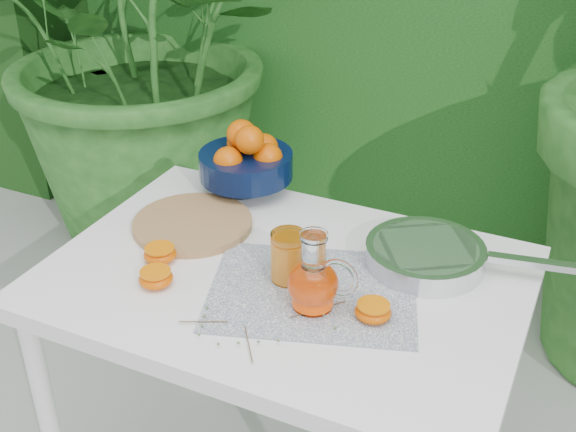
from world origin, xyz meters
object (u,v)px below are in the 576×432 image
at_px(cutting_board, 193,224).
at_px(saute_pan, 427,254).
at_px(juice_pitcher, 314,282).
at_px(white_table, 284,304).
at_px(fruit_bowl, 247,159).

relative_size(cutting_board, saute_pan, 0.60).
xyz_separation_m(cutting_board, juice_pitcher, (0.38, -0.17, 0.05)).
xyz_separation_m(white_table, fruit_bowl, (-0.25, 0.31, 0.17)).
xyz_separation_m(juice_pitcher, saute_pan, (0.16, 0.25, -0.04)).
bearing_deg(fruit_bowl, saute_pan, -15.97).
xyz_separation_m(white_table, juice_pitcher, (0.10, -0.08, 0.14)).
height_order(fruit_bowl, saute_pan, fruit_bowl).
bearing_deg(white_table, saute_pan, 31.45).
height_order(cutting_board, saute_pan, saute_pan).
relative_size(white_table, cutting_board, 3.56).
bearing_deg(cutting_board, juice_pitcher, -23.62).
height_order(juice_pitcher, saute_pan, juice_pitcher).
height_order(white_table, cutting_board, cutting_board).
distance_m(white_table, cutting_board, 0.30).
relative_size(white_table, juice_pitcher, 6.01).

